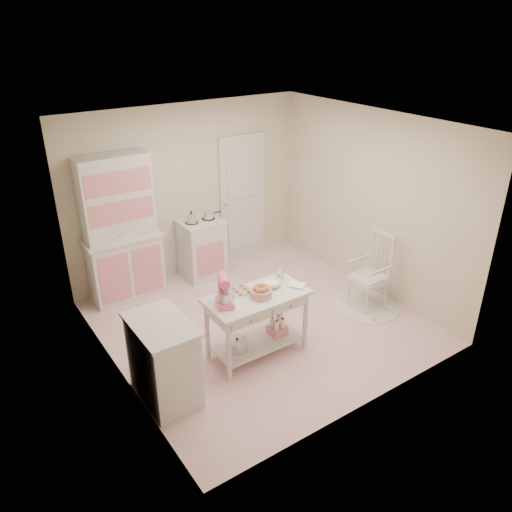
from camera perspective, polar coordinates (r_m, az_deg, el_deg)
The scene contains 14 objects.
room_shell at distance 5.96m, azimuth 0.47°, elevation 5.76°, with size 3.84×3.84×2.62m.
door at distance 8.13m, azimuth -1.58°, elevation 6.66°, with size 0.82×0.05×2.04m, color silver.
hutch at distance 7.09m, azimuth -15.19°, elevation 2.93°, with size 1.06×0.50×2.08m, color silver.
stove at distance 7.70m, azimuth -6.23°, elevation 0.88°, with size 0.62×0.57×0.92m, color silver.
base_cabinet at distance 5.38m, azimuth -10.52°, elevation -11.67°, with size 0.54×0.84×0.92m, color silver.
lace_rug at distance 7.21m, azimuth 12.42°, elevation -5.59°, with size 0.92×0.92×0.01m, color white.
rocking_chair at distance 6.95m, azimuth 12.84°, elevation -1.76°, with size 0.48×0.72×1.10m, color silver.
work_table at distance 5.94m, azimuth 0.12°, elevation -7.83°, with size 1.20×0.60×0.80m, color silver.
stand_mixer at distance 5.47m, azimuth -3.63°, elevation -4.12°, with size 0.20×0.28×0.34m, color #F56783.
cookie_tray at distance 5.79m, azimuth -2.11°, elevation -4.11°, with size 0.34×0.24×0.02m, color silver.
bread_basket at distance 5.68m, azimuth 0.58°, elevation -4.26°, with size 0.25×0.25×0.09m, color #D77B86.
mixing_bowl at distance 5.90m, azimuth 1.77°, elevation -3.14°, with size 0.24×0.24×0.07m, color white.
metal_pitcher at distance 6.03m, azimuth 2.72°, elevation -1.96°, with size 0.10×0.10×0.17m, color silver.
recipe_book at distance 5.88m, azimuth 4.42°, elevation -3.64°, with size 0.15×0.20×0.02m, color white.
Camera 1 is at (-3.20, -4.59, 3.70)m, focal length 35.00 mm.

